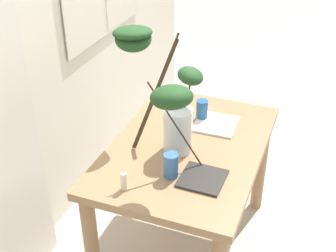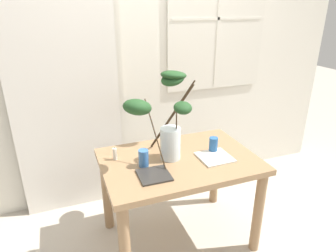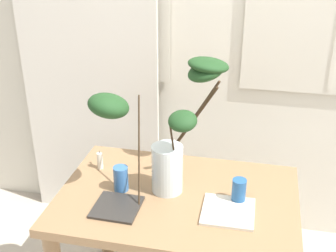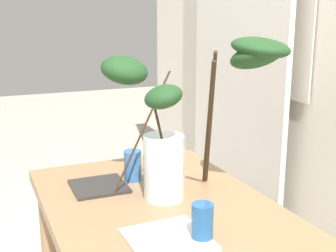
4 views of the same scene
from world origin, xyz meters
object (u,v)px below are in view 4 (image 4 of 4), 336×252
at_px(dining_table, 162,238).
at_px(drinking_glass_blue_right, 202,223).
at_px(plate_square_right, 168,239).
at_px(drinking_glass_blue_left, 133,166).
at_px(pillar_candle, 155,153).
at_px(vase_with_branches, 184,107).
at_px(plate_square_left, 99,186).

xyz_separation_m(dining_table, drinking_glass_blue_right, (0.29, 0.01, 0.19)).
bearing_deg(plate_square_right, drinking_glass_blue_right, 68.69).
relative_size(drinking_glass_blue_left, pillar_candle, 1.22).
xyz_separation_m(vase_with_branches, plate_square_right, (0.32, -0.20, -0.33)).
bearing_deg(pillar_candle, plate_square_left, -58.29).
bearing_deg(dining_table, plate_square_left, -147.24).
height_order(vase_with_branches, drinking_glass_blue_right, vase_with_branches).
bearing_deg(pillar_candle, vase_with_branches, -6.19).
bearing_deg(vase_with_branches, drinking_glass_blue_left, -149.81).
bearing_deg(drinking_glass_blue_right, vase_with_branches, 163.44).
height_order(plate_square_left, plate_square_right, same).
relative_size(vase_with_branches, pillar_candle, 6.36).
distance_m(plate_square_left, plate_square_right, 0.51).
bearing_deg(plate_square_right, vase_with_branches, 147.38).
distance_m(plate_square_right, pillar_candle, 0.75).
relative_size(dining_table, vase_with_branches, 1.74).
relative_size(drinking_glass_blue_left, drinking_glass_blue_right, 1.06).
bearing_deg(vase_with_branches, plate_square_right, -32.62).
distance_m(vase_with_branches, plate_square_right, 0.50).
xyz_separation_m(drinking_glass_blue_right, plate_square_right, (-0.04, -0.10, -0.05)).
distance_m(plate_square_left, pillar_candle, 0.38).
distance_m(drinking_glass_blue_left, plate_square_left, 0.17).
distance_m(dining_table, drinking_glass_blue_left, 0.34).
distance_m(drinking_glass_blue_right, plate_square_left, 0.58).
bearing_deg(drinking_glass_blue_right, drinking_glass_blue_left, -177.79).
distance_m(drinking_glass_blue_right, plate_square_right, 0.12).
height_order(plate_square_right, pillar_candle, pillar_candle).
relative_size(drinking_glass_blue_right, plate_square_left, 0.57).
bearing_deg(plate_square_left, drinking_glass_blue_right, 17.76).
height_order(drinking_glass_blue_left, plate_square_right, drinking_glass_blue_left).
bearing_deg(pillar_candle, plate_square_right, -19.09).
relative_size(plate_square_right, pillar_candle, 2.28).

